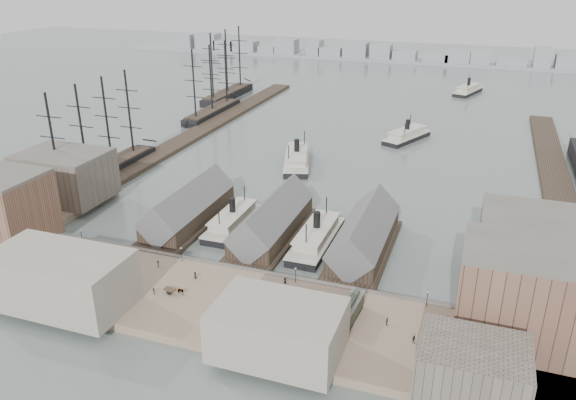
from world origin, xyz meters
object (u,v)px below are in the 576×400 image
at_px(horse_cart_right, 241,319).
at_px(tram, 351,310).
at_px(horse_cart_center, 177,291).
at_px(ferry_docked_west, 233,220).
at_px(horse_cart_left, 89,259).

bearing_deg(horse_cart_right, tram, -59.83).
distance_m(tram, horse_cart_center, 39.17).
bearing_deg(ferry_docked_west, horse_cart_left, -124.80).
height_order(ferry_docked_west, horse_cart_right, ferry_docked_west).
relative_size(ferry_docked_west, horse_cart_left, 5.76).
distance_m(ferry_docked_west, horse_cart_center, 39.87).
distance_m(ferry_docked_west, tram, 56.37).
xyz_separation_m(horse_cart_left, horse_cart_right, (46.04, -10.76, 0.04)).
relative_size(tram, horse_cart_left, 2.46).
distance_m(tram, horse_cart_right, 22.89).
xyz_separation_m(ferry_docked_west, horse_cart_left, (-23.60, -33.96, 0.53)).
bearing_deg(tram, horse_cart_left, -177.23).
distance_m(horse_cart_left, horse_cart_center, 28.69).
relative_size(ferry_docked_west, horse_cart_right, 5.66).
bearing_deg(horse_cart_left, horse_cart_right, -74.65).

